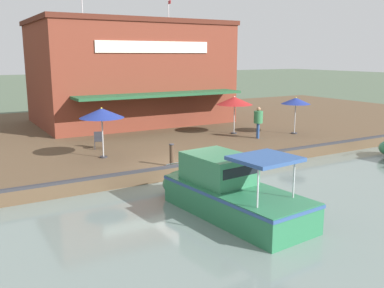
{
  "coord_description": "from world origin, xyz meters",
  "views": [
    {
      "loc": [
        15.44,
        -8.91,
        5.27
      ],
      "look_at": [
        -1.0,
        0.65,
        1.3
      ],
      "focal_mm": 40.0,
      "sensor_mm": 36.0,
      "label": 1
    }
  ],
  "objects_px": {
    "waterfront_restaurant": "(130,72)",
    "motorboat_mid_row": "(223,190)",
    "patio_umbrella_mid_patio_right": "(102,113)",
    "person_near_entrance": "(258,118)",
    "cafe_chair_under_first_umbrella": "(99,139)",
    "patio_umbrella_mid_patio_left": "(296,101)",
    "patio_umbrella_by_entrance": "(235,101)",
    "mooring_post": "(172,155)"
  },
  "relations": [
    {
      "from": "waterfront_restaurant",
      "to": "motorboat_mid_row",
      "type": "distance_m",
      "value": 17.87
    },
    {
      "from": "patio_umbrella_mid_patio_right",
      "to": "person_near_entrance",
      "type": "relative_size",
      "value": 1.3
    },
    {
      "from": "waterfront_restaurant",
      "to": "cafe_chair_under_first_umbrella",
      "type": "relative_size",
      "value": 15.08
    },
    {
      "from": "waterfront_restaurant",
      "to": "patio_umbrella_mid_patio_left",
      "type": "distance_m",
      "value": 11.83
    },
    {
      "from": "patio_umbrella_mid_patio_left",
      "to": "patio_umbrella_by_entrance",
      "type": "bearing_deg",
      "value": -120.92
    },
    {
      "from": "patio_umbrella_mid_patio_right",
      "to": "patio_umbrella_by_entrance",
      "type": "distance_m",
      "value": 9.09
    },
    {
      "from": "person_near_entrance",
      "to": "motorboat_mid_row",
      "type": "distance_m",
      "value": 10.63
    },
    {
      "from": "patio_umbrella_mid_patio_left",
      "to": "cafe_chair_under_first_umbrella",
      "type": "relative_size",
      "value": 2.61
    },
    {
      "from": "cafe_chair_under_first_umbrella",
      "to": "mooring_post",
      "type": "height_order",
      "value": "mooring_post"
    },
    {
      "from": "patio_umbrella_by_entrance",
      "to": "cafe_chair_under_first_umbrella",
      "type": "relative_size",
      "value": 2.67
    },
    {
      "from": "patio_umbrella_mid_patio_left",
      "to": "patio_umbrella_mid_patio_right",
      "type": "xyz_separation_m",
      "value": [
        0.13,
        -12.0,
        0.1
      ]
    },
    {
      "from": "patio_umbrella_mid_patio_left",
      "to": "cafe_chair_under_first_umbrella",
      "type": "height_order",
      "value": "patio_umbrella_mid_patio_left"
    },
    {
      "from": "patio_umbrella_by_entrance",
      "to": "motorboat_mid_row",
      "type": "xyz_separation_m",
      "value": [
        9.36,
        -7.16,
        -1.8
      ]
    },
    {
      "from": "waterfront_restaurant",
      "to": "person_near_entrance",
      "type": "distance_m",
      "value": 10.67
    },
    {
      "from": "waterfront_restaurant",
      "to": "mooring_post",
      "type": "height_order",
      "value": "waterfront_restaurant"
    },
    {
      "from": "cafe_chair_under_first_umbrella",
      "to": "patio_umbrella_mid_patio_left",
      "type": "bearing_deg",
      "value": 80.66
    },
    {
      "from": "waterfront_restaurant",
      "to": "cafe_chair_under_first_umbrella",
      "type": "bearing_deg",
      "value": -32.37
    },
    {
      "from": "waterfront_restaurant",
      "to": "patio_umbrella_mid_patio_right",
      "type": "relative_size",
      "value": 5.48
    },
    {
      "from": "waterfront_restaurant",
      "to": "mooring_post",
      "type": "relative_size",
      "value": 13.27
    },
    {
      "from": "waterfront_restaurant",
      "to": "patio_umbrella_by_entrance",
      "type": "xyz_separation_m",
      "value": [
        7.82,
        3.48,
        -1.48
      ]
    },
    {
      "from": "patio_umbrella_mid_patio_left",
      "to": "mooring_post",
      "type": "distance_m",
      "value": 10.54
    },
    {
      "from": "patio_umbrella_mid_patio_right",
      "to": "motorboat_mid_row",
      "type": "xyz_separation_m",
      "value": [
        7.36,
        1.7,
        -1.88
      ]
    },
    {
      "from": "patio_umbrella_mid_patio_right",
      "to": "motorboat_mid_row",
      "type": "relative_size",
      "value": 0.36
    },
    {
      "from": "cafe_chair_under_first_umbrella",
      "to": "person_near_entrance",
      "type": "distance_m",
      "value": 8.97
    },
    {
      "from": "cafe_chair_under_first_umbrella",
      "to": "person_near_entrance",
      "type": "relative_size",
      "value": 0.47
    },
    {
      "from": "motorboat_mid_row",
      "to": "mooring_post",
      "type": "height_order",
      "value": "motorboat_mid_row"
    },
    {
      "from": "patio_umbrella_mid_patio_right",
      "to": "cafe_chair_under_first_umbrella",
      "type": "xyz_separation_m",
      "value": [
        -2.02,
        0.44,
        -1.6
      ]
    },
    {
      "from": "waterfront_restaurant",
      "to": "motorboat_mid_row",
      "type": "bearing_deg",
      "value": -12.09
    },
    {
      "from": "patio_umbrella_mid_patio_left",
      "to": "patio_umbrella_mid_patio_right",
      "type": "distance_m",
      "value": 12.0
    },
    {
      "from": "patio_umbrella_by_entrance",
      "to": "person_near_entrance",
      "type": "bearing_deg",
      "value": 9.88
    },
    {
      "from": "patio_umbrella_mid_patio_right",
      "to": "cafe_chair_under_first_umbrella",
      "type": "height_order",
      "value": "patio_umbrella_mid_patio_right"
    },
    {
      "from": "waterfront_restaurant",
      "to": "patio_umbrella_by_entrance",
      "type": "relative_size",
      "value": 5.65
    },
    {
      "from": "motorboat_mid_row",
      "to": "patio_umbrella_mid_patio_right",
      "type": "bearing_deg",
      "value": -166.96
    },
    {
      "from": "patio_umbrella_by_entrance",
      "to": "person_near_entrance",
      "type": "relative_size",
      "value": 1.26
    },
    {
      "from": "motorboat_mid_row",
      "to": "person_near_entrance",
      "type": "bearing_deg",
      "value": 134.99
    },
    {
      "from": "waterfront_restaurant",
      "to": "patio_umbrella_mid_patio_right",
      "type": "distance_m",
      "value": 11.29
    },
    {
      "from": "mooring_post",
      "to": "patio_umbrella_by_entrance",
      "type": "bearing_deg",
      "value": 125.98
    },
    {
      "from": "patio_umbrella_mid_patio_left",
      "to": "mooring_post",
      "type": "bearing_deg",
      "value": -72.79
    },
    {
      "from": "patio_umbrella_by_entrance",
      "to": "mooring_post",
      "type": "height_order",
      "value": "patio_umbrella_by_entrance"
    },
    {
      "from": "person_near_entrance",
      "to": "waterfront_restaurant",
      "type": "bearing_deg",
      "value": -158.57
    },
    {
      "from": "patio_umbrella_mid_patio_left",
      "to": "motorboat_mid_row",
      "type": "height_order",
      "value": "patio_umbrella_mid_patio_left"
    },
    {
      "from": "patio_umbrella_by_entrance",
      "to": "person_near_entrance",
      "type": "height_order",
      "value": "patio_umbrella_by_entrance"
    }
  ]
}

